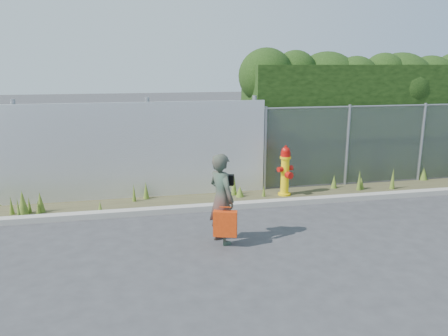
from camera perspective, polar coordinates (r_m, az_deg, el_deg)
name	(u,v)px	position (r m, az deg, el deg)	size (l,w,h in m)	color
ground	(257,241)	(7.80, 4.35, -9.43)	(80.00, 80.00, 0.00)	#363538
curb	(234,206)	(9.41, 1.29, -4.93)	(16.00, 0.22, 0.12)	#9C968D
weed_strip	(214,195)	(9.93, -1.29, -3.56)	(16.00, 1.33, 0.53)	#433E26
corrugated_fence	(78,153)	(10.15, -18.48, 1.84)	(8.50, 0.21, 2.30)	silver
chainlink_fence	(385,144)	(11.89, 20.30, 2.97)	(6.50, 0.07, 2.05)	gray
hedge	(378,103)	(12.83, 19.51, 7.98)	(7.56, 2.00, 3.43)	black
fire_hydrant	(285,172)	(10.23, 7.99, -0.49)	(0.40, 0.36, 1.20)	yellow
woman	(222,199)	(7.46, -0.33, -4.03)	(0.57, 0.38, 1.58)	#10664D
red_tote_bag	(225,224)	(7.38, 0.16, -7.27)	(0.40, 0.15, 0.52)	#B52E0A
black_shoulder_bag	(227,180)	(7.55, 0.36, -1.54)	(0.25, 0.10, 0.18)	black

